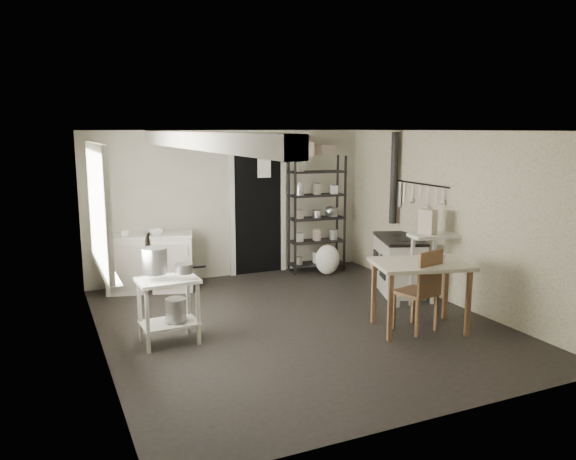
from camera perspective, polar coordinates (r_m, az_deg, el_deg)
name	(u,v)px	position (r m, az deg, el deg)	size (l,w,h in m)	color
floor	(298,323)	(6.89, 1.04, -9.45)	(5.00, 5.00, 0.00)	black
ceiling	(299,131)	(6.48, 1.11, 10.06)	(5.00, 5.00, 0.00)	white
wall_back	(231,204)	(8.88, -5.84, 2.63)	(4.50, 0.02, 2.30)	#B8B39D
wall_front	(436,282)	(4.51, 14.83, -5.16)	(4.50, 0.02, 2.30)	#B8B39D
wall_left	(98,246)	(6.00, -18.76, -1.57)	(0.02, 5.00, 2.30)	#B8B39D
wall_right	(450,218)	(7.81, 16.18, 1.21)	(0.02, 5.00, 2.30)	#B8B39D
window	(97,209)	(6.14, -18.86, 2.00)	(0.12, 1.76, 1.28)	beige
doorway	(258,212)	(9.03, -3.05, 1.82)	(0.96, 0.10, 2.08)	beige
ceiling_beam	(196,140)	(6.07, -9.32, 8.97)	(0.18, 5.00, 0.18)	beige
wallpaper_panel	(450,218)	(7.80, 16.12, 1.21)	(0.01, 5.00, 2.30)	beige
utensil_rail	(420,184)	(8.18, 13.28, 4.57)	(0.06, 1.20, 0.44)	silver
prep_table	(169,308)	(6.29, -12.03, -7.77)	(0.64, 0.46, 0.73)	beige
stockpot	(155,261)	(6.13, -13.40, -3.05)	(0.26, 0.26, 0.28)	silver
saucepan	(184,268)	(6.11, -10.53, -3.86)	(0.19, 0.19, 0.11)	silver
bucket	(176,310)	(6.28, -11.32, -7.93)	(0.23, 0.23, 0.25)	silver
base_cabinets	(150,259)	(8.37, -13.83, -2.89)	(1.27, 0.55, 0.84)	beige
mixing_bowl	(155,226)	(8.24, -13.37, 0.44)	(0.31, 0.31, 0.08)	white
counter_cup	(125,228)	(8.10, -16.25, 0.20)	(0.12, 0.12, 0.09)	white
shelf_rack	(317,214)	(9.17, 2.95, 1.64)	(0.90, 0.35, 1.90)	black
shelf_jar	(299,189)	(9.01, 1.12, 4.23)	(0.09, 0.10, 0.21)	white
storage_box_a	(303,149)	(8.93, 1.50, 8.25)	(0.32, 0.28, 0.22)	beige
storage_box_b	(324,149)	(9.18, 3.69, 8.16)	(0.26, 0.24, 0.17)	beige
stove	(399,261)	(8.25, 11.21, -3.13)	(0.56, 1.00, 0.79)	beige
stovepipe	(394,178)	(8.59, 10.72, 5.19)	(0.11, 0.11, 1.38)	black
side_ledge	(432,273)	(7.73, 14.39, -4.24)	(0.62, 0.33, 0.96)	beige
oats_box	(427,230)	(7.58, 13.96, -0.01)	(0.13, 0.22, 0.33)	beige
work_table	(419,298)	(6.76, 13.21, -6.73)	(1.06, 0.74, 0.81)	beige
table_cup	(441,262)	(6.69, 15.25, -3.16)	(0.11, 0.11, 0.10)	white
chair	(416,290)	(6.70, 12.86, -5.94)	(0.40, 0.42, 0.98)	brown
flour_sack	(327,260)	(9.09, 4.03, -3.01)	(0.40, 0.34, 0.48)	white
floor_crock	(396,301)	(7.61, 10.87, -7.10)	(0.12, 0.12, 0.15)	white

